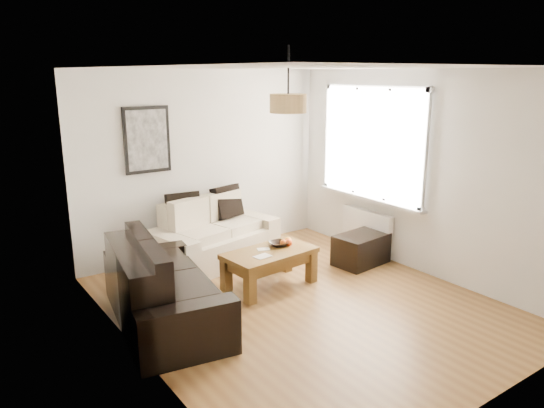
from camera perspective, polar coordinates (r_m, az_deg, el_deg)
floor at (r=5.94m, az=3.41°, el=-11.05°), size 4.50×4.50×0.00m
ceiling at (r=5.36m, az=3.84°, el=14.90°), size 3.80×4.50×0.00m
wall_back at (r=7.36m, az=-7.48°, el=4.51°), size 3.80×0.04×2.60m
wall_front at (r=4.08m, az=23.92°, el=-4.75°), size 3.80×0.04×2.60m
wall_left at (r=4.59m, az=-15.18°, el=-1.93°), size 0.04×4.50×2.60m
wall_right at (r=6.84m, az=16.13°, el=3.31°), size 0.04×4.50×2.60m
window_bay at (r=7.28m, az=11.17°, el=6.64°), size 0.14×1.90×1.60m
radiator at (r=7.51m, az=10.51°, el=-2.64°), size 0.10×0.90×0.52m
poster at (r=6.92m, az=-13.73°, el=6.94°), size 0.62×0.04×0.87m
pendant_shade at (r=5.61m, az=1.81°, el=11.12°), size 0.40×0.40×0.20m
loveseat_cream at (r=7.10m, az=-6.43°, el=-3.12°), size 1.86×1.26×0.85m
sofa_leather at (r=5.51m, az=-11.89°, el=-8.71°), size 1.25×2.06×0.84m
coffee_table at (r=6.31m, az=-0.26°, el=-7.18°), size 1.16×0.70×0.46m
ottoman at (r=7.14m, az=9.87°, el=-4.97°), size 0.77×0.54×0.42m
cushion_left at (r=7.03m, az=-9.81°, el=-0.57°), size 0.47×0.21×0.45m
cushion_right at (r=7.34m, az=-5.02°, el=0.25°), size 0.48×0.25×0.46m
fruit_bowl at (r=6.39m, az=0.69°, el=-4.45°), size 0.25×0.25×0.06m
orange_a at (r=6.41m, az=1.84°, el=-4.30°), size 0.10×0.10×0.10m
orange_b at (r=6.47m, az=1.81°, el=-4.10°), size 0.10×0.10×0.09m
orange_c at (r=6.40m, az=1.27°, el=-4.32°), size 0.09×0.09×0.08m
papers at (r=6.04m, az=-1.05°, el=-5.84°), size 0.21×0.16×0.01m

